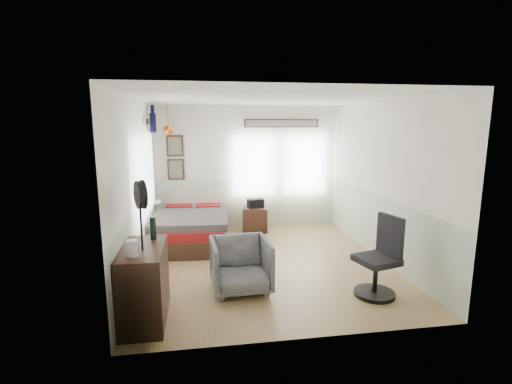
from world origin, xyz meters
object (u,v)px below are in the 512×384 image
at_px(dresser, 145,284).
at_px(nightstand, 255,219).
at_px(bed, 191,229).
at_px(armchair, 241,265).
at_px(task_chair, 380,263).

distance_m(dresser, nightstand, 3.94).
relative_size(bed, dresser, 1.99).
xyz_separation_m(dresser, nightstand, (1.86, 3.47, -0.19)).
xyz_separation_m(bed, nightstand, (1.37, 0.67, -0.03)).
bearing_deg(armchair, nightstand, 73.78).
bearing_deg(dresser, nightstand, 61.74).
xyz_separation_m(bed, dresser, (-0.50, -2.80, 0.15)).
bearing_deg(armchair, task_chair, -16.41).
relative_size(bed, nightstand, 3.79).
bearing_deg(bed, nightstand, 29.99).
relative_size(bed, armchair, 2.44).
bearing_deg(task_chair, bed, 119.12).
relative_size(armchair, task_chair, 0.74).
bearing_deg(bed, task_chair, -41.62).
height_order(nightstand, task_chair, task_chair).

